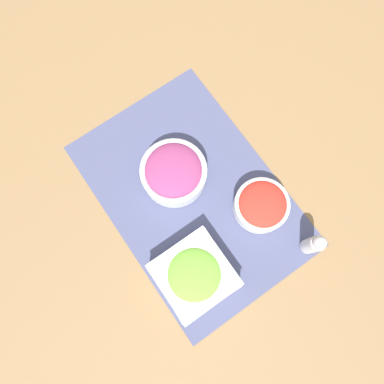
{
  "coord_description": "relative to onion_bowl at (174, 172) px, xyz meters",
  "views": [
    {
      "loc": [
        0.18,
        -0.12,
        0.93
      ],
      "look_at": [
        0.0,
        0.0,
        0.03
      ],
      "focal_mm": 35.0,
      "sensor_mm": 36.0,
      "label": 1
    }
  ],
  "objects": [
    {
      "name": "ground_plane",
      "position": [
        0.06,
        0.01,
        -0.05
      ],
      "size": [
        3.0,
        3.0,
        0.0
      ],
      "primitive_type": "plane",
      "color": "olive"
    },
    {
      "name": "tomato_bowl",
      "position": [
        0.19,
        0.13,
        -0.01
      ],
      "size": [
        0.13,
        0.13,
        0.06
      ],
      "color": "white",
      "rests_on": "placemat"
    },
    {
      "name": "placemat",
      "position": [
        0.06,
        0.01,
        -0.04
      ],
      "size": [
        0.6,
        0.41,
        0.0
      ],
      "color": "#474C70",
      "rests_on": "ground_plane"
    },
    {
      "name": "onion_bowl",
      "position": [
        0.0,
        0.0,
        0.0
      ],
      "size": [
        0.16,
        0.16,
        0.08
      ],
      "color": "silver",
      "rests_on": "placemat"
    },
    {
      "name": "pepper_shaker",
      "position": [
        0.33,
        0.17,
        0.01
      ],
      "size": [
        0.04,
        0.04,
        0.11
      ],
      "color": "silver",
      "rests_on": "placemat"
    },
    {
      "name": "lettuce_bowl",
      "position": [
        0.23,
        -0.1,
        -0.01
      ],
      "size": [
        0.17,
        0.17,
        0.07
      ],
      "color": "white",
      "rests_on": "placemat"
    }
  ]
}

